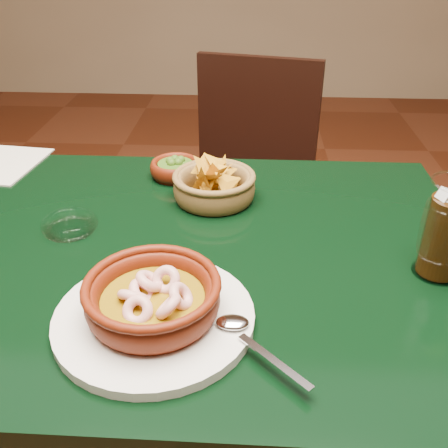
# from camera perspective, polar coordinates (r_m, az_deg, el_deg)

# --- Properties ---
(dining_table) EXTENTS (1.20, 0.80, 0.75)m
(dining_table) POSITION_cam_1_polar(r_m,az_deg,el_deg) (0.98, -8.21, -7.17)
(dining_table) COLOR black
(dining_table) RESTS_ON ground
(dining_chair) EXTENTS (0.51, 0.51, 0.91)m
(dining_chair) POSITION_cam_1_polar(r_m,az_deg,el_deg) (1.64, 2.59, 3.63)
(dining_chair) COLOR black
(dining_chair) RESTS_ON ground
(shrimp_plate) EXTENTS (0.37, 0.29, 0.08)m
(shrimp_plate) POSITION_cam_1_polar(r_m,az_deg,el_deg) (0.73, -8.03, -8.93)
(shrimp_plate) COLOR silver
(shrimp_plate) RESTS_ON dining_table
(chip_basket) EXTENTS (0.21, 0.21, 0.12)m
(chip_basket) POSITION_cam_1_polar(r_m,az_deg,el_deg) (1.05, -1.14, 4.38)
(chip_basket) COLOR brown
(chip_basket) RESTS_ON dining_table
(guacamole_ramekin) EXTENTS (0.13, 0.13, 0.05)m
(guacamole_ramekin) POSITION_cam_1_polar(r_m,az_deg,el_deg) (1.16, -5.57, 6.42)
(guacamole_ramekin) COLOR #4D1406
(guacamole_ramekin) RESTS_ON dining_table
(cola_drink) EXTENTS (0.17, 0.17, 0.19)m
(cola_drink) POSITION_cam_1_polar(r_m,az_deg,el_deg) (0.87, 24.07, -0.67)
(cola_drink) COLOR white
(cola_drink) RESTS_ON dining_table
(glass_ashtray) EXTENTS (0.11, 0.11, 0.03)m
(glass_ashtray) POSITION_cam_1_polar(r_m,az_deg,el_deg) (0.99, -17.22, -0.08)
(glass_ashtray) COLOR white
(glass_ashtray) RESTS_ON dining_table
(paper_menu) EXTENTS (0.19, 0.23, 0.00)m
(paper_menu) POSITION_cam_1_polar(r_m,az_deg,el_deg) (1.33, -23.93, 6.26)
(paper_menu) COLOR beige
(paper_menu) RESTS_ON dining_table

